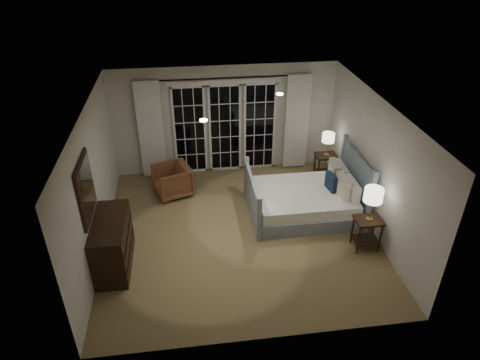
{
  "coord_description": "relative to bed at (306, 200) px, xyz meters",
  "views": [
    {
      "loc": [
        -0.86,
        -6.47,
        5.04
      ],
      "look_at": [
        0.04,
        0.16,
        1.05
      ],
      "focal_mm": 32.0,
      "sensor_mm": 36.0,
      "label": 1
    }
  ],
  "objects": [
    {
      "name": "ceiling",
      "position": [
        -1.42,
        -0.44,
        2.18
      ],
      "size": [
        5.0,
        5.0,
        0.0
      ],
      "primitive_type": "plane",
      "rotation": [
        3.14,
        0.0,
        0.0
      ],
      "color": "white",
      "rests_on": "wall_back"
    },
    {
      "name": "mirror",
      "position": [
        -3.89,
        -1.07,
        1.23
      ],
      "size": [
        0.05,
        0.85,
        1.0
      ],
      "color": "black",
      "rests_on": "wall_left"
    },
    {
      "name": "curtain_right",
      "position": [
        0.23,
        1.94,
        0.83
      ],
      "size": [
        0.55,
        0.1,
        2.25
      ],
      "primitive_type": "cube",
      "color": "silver",
      "rests_on": "curtain_rod"
    },
    {
      "name": "lamp_left",
      "position": [
        0.77,
        -1.2,
        0.8
      ],
      "size": [
        0.33,
        0.33,
        0.63
      ],
      "color": "tan",
      "rests_on": "nightstand_left"
    },
    {
      "name": "wall_front",
      "position": [
        -1.42,
        -2.94,
        0.93
      ],
      "size": [
        5.0,
        0.02,
        2.5
      ],
      "primitive_type": "cube",
      "color": "beige",
      "rests_on": "floor"
    },
    {
      "name": "curtain_rod",
      "position": [
        -1.42,
        1.96,
        1.93
      ],
      "size": [
        3.5,
        0.03,
        0.03
      ],
      "primitive_type": "cylinder",
      "rotation": [
        0.0,
        1.57,
        0.0
      ],
      "color": "black",
      "rests_on": "wall_back"
    },
    {
      "name": "wall_left",
      "position": [
        -3.92,
        -0.44,
        0.93
      ],
      "size": [
        0.02,
        5.0,
        2.5
      ],
      "primitive_type": "cube",
      "color": "beige",
      "rests_on": "floor"
    },
    {
      "name": "armchair",
      "position": [
        -2.67,
        1.08,
        0.02
      ],
      "size": [
        0.94,
        0.92,
        0.68
      ],
      "primitive_type": "imported",
      "rotation": [
        0.0,
        0.0,
        -1.25
      ],
      "color": "brown",
      "rests_on": "floor"
    },
    {
      "name": "nightstand_left",
      "position": [
        0.77,
        -1.2,
        0.09
      ],
      "size": [
        0.48,
        0.38,
        0.62
      ],
      "color": "black",
      "rests_on": "floor"
    },
    {
      "name": "bed",
      "position": [
        0.0,
        0.0,
        0.0
      ],
      "size": [
        2.13,
        1.52,
        1.24
      ],
      "color": "#8798A4",
      "rests_on": "floor"
    },
    {
      "name": "dresser",
      "position": [
        -3.65,
        -1.07,
        0.14
      ],
      "size": [
        0.55,
        1.29,
        0.91
      ],
      "color": "black",
      "rests_on": "floor"
    },
    {
      "name": "lamp_right",
      "position": [
        0.78,
        1.27,
        0.72
      ],
      "size": [
        0.27,
        0.27,
        0.53
      ],
      "color": "tan",
      "rests_on": "nightstand_right"
    },
    {
      "name": "nightstand_right",
      "position": [
        0.78,
        1.27,
        0.09
      ],
      "size": [
        0.48,
        0.38,
        0.62
      ],
      "color": "black",
      "rests_on": "floor"
    },
    {
      "name": "floor",
      "position": [
        -1.42,
        -0.44,
        -0.32
      ],
      "size": [
        5.0,
        5.0,
        0.0
      ],
      "primitive_type": "plane",
      "color": "olive",
      "rests_on": "ground"
    },
    {
      "name": "downlight_b",
      "position": [
        -2.02,
        -0.84,
        2.17
      ],
      "size": [
        0.12,
        0.12,
        0.01
      ],
      "primitive_type": "cylinder",
      "color": "white",
      "rests_on": "ceiling"
    },
    {
      "name": "wall_right",
      "position": [
        1.08,
        -0.44,
        0.93
      ],
      "size": [
        0.02,
        5.0,
        2.5
      ],
      "primitive_type": "cube",
      "color": "beige",
      "rests_on": "floor"
    },
    {
      "name": "wall_back",
      "position": [
        -1.42,
        2.06,
        0.93
      ],
      "size": [
        5.0,
        0.02,
        2.5
      ],
      "primitive_type": "cube",
      "color": "beige",
      "rests_on": "floor"
    },
    {
      "name": "downlight_a",
      "position": [
        -0.62,
        0.16,
        2.17
      ],
      "size": [
        0.12,
        0.12,
        0.01
      ],
      "primitive_type": "cylinder",
      "color": "white",
      "rests_on": "ceiling"
    },
    {
      "name": "french_doors",
      "position": [
        -1.42,
        2.02,
        0.77
      ],
      "size": [
        2.5,
        0.04,
        2.2
      ],
      "color": "black",
      "rests_on": "wall_back"
    },
    {
      "name": "curtain_left",
      "position": [
        -3.07,
        1.94,
        0.83
      ],
      "size": [
        0.55,
        0.1,
        2.25
      ],
      "primitive_type": "cube",
      "color": "silver",
      "rests_on": "curtain_rod"
    }
  ]
}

